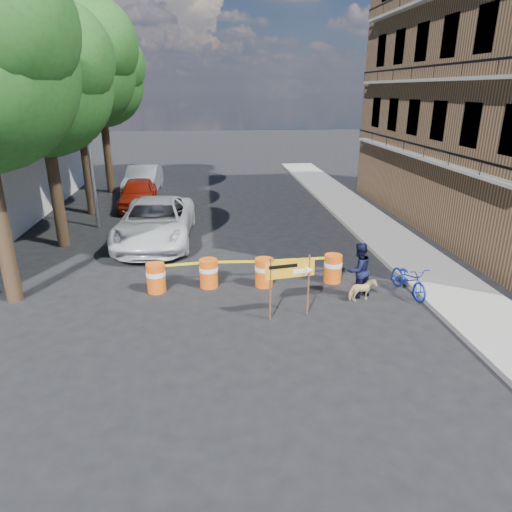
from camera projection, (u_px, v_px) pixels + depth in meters
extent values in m
plane|color=black|center=(254.00, 320.00, 12.17)|extent=(120.00, 120.00, 0.00)
cube|color=gray|center=(391.00, 240.00, 18.37)|extent=(2.40, 40.00, 0.15)
cylinder|color=#332316|center=(55.00, 186.00, 17.20)|extent=(0.44, 0.44, 4.76)
sphere|color=#234914|center=(40.00, 85.00, 15.97)|extent=(5.00, 5.00, 5.00)
sphere|color=#234914|center=(58.00, 58.00, 15.30)|extent=(3.75, 3.75, 3.75)
sphere|color=#234914|center=(27.00, 105.00, 16.71)|extent=(3.50, 3.50, 3.50)
cylinder|color=#332316|center=(86.00, 159.00, 21.77)|extent=(0.44, 0.44, 5.32)
sphere|color=#234914|center=(75.00, 69.00, 20.40)|extent=(5.40, 5.40, 5.40)
sphere|color=#234914|center=(91.00, 45.00, 19.66)|extent=(4.05, 4.05, 4.05)
sphere|color=#234914|center=(63.00, 87.00, 21.20)|extent=(3.78, 3.78, 3.78)
cylinder|color=#332316|center=(107.00, 150.00, 26.50)|extent=(0.44, 0.44, 4.93)
sphere|color=#234914|center=(100.00, 83.00, 25.23)|extent=(4.80, 4.80, 4.80)
sphere|color=#234914|center=(112.00, 65.00, 24.57)|extent=(3.60, 3.60, 3.60)
sphere|color=#234914|center=(90.00, 96.00, 25.96)|extent=(3.36, 3.36, 3.36)
cylinder|color=gray|center=(87.00, 135.00, 19.05)|extent=(0.16, 0.16, 8.00)
cylinder|color=gray|center=(88.00, 32.00, 17.76)|extent=(1.00, 0.12, 0.12)
cube|color=silver|center=(101.00, 34.00, 17.83)|extent=(0.35, 0.18, 0.12)
cylinder|color=red|center=(156.00, 278.00, 13.76)|extent=(0.56, 0.56, 0.90)
cylinder|color=white|center=(156.00, 273.00, 13.71)|extent=(0.58, 0.58, 0.14)
cylinder|color=red|center=(209.00, 273.00, 14.10)|extent=(0.56, 0.56, 0.90)
cylinder|color=white|center=(209.00, 269.00, 14.05)|extent=(0.58, 0.58, 0.14)
cylinder|color=red|center=(264.00, 272.00, 14.17)|extent=(0.56, 0.56, 0.90)
cylinder|color=white|center=(264.00, 268.00, 14.12)|extent=(0.58, 0.58, 0.14)
cylinder|color=red|center=(333.00, 268.00, 14.49)|extent=(0.56, 0.56, 0.90)
cylinder|color=white|center=(333.00, 264.00, 14.44)|extent=(0.58, 0.58, 0.14)
cylinder|color=#592D19|center=(270.00, 290.00, 11.91)|extent=(0.05, 0.05, 1.74)
cylinder|color=#592D19|center=(308.00, 286.00, 12.18)|extent=(0.05, 0.05, 1.74)
cube|color=orange|center=(290.00, 269.00, 11.86)|extent=(1.34, 0.25, 0.48)
cube|color=white|center=(300.00, 271.00, 11.95)|extent=(0.38, 0.07, 0.12)
cone|color=white|center=(309.00, 270.00, 12.01)|extent=(0.25, 0.28, 0.25)
cube|color=black|center=(283.00, 267.00, 11.76)|extent=(0.77, 0.14, 0.10)
imported|color=black|center=(359.00, 270.00, 13.33)|extent=(0.99, 0.90, 1.67)
imported|color=#162EB6|center=(411.00, 266.00, 13.47)|extent=(0.76, 1.02, 1.79)
imported|color=#DABF7D|center=(362.00, 290.00, 13.19)|extent=(0.85, 0.54, 0.66)
imported|color=silver|center=(155.00, 222.00, 18.15)|extent=(3.04, 6.19, 1.69)
imported|color=#A8210E|center=(138.00, 193.00, 23.56)|extent=(1.89, 4.43, 1.49)
imported|color=#B1B2B8|center=(143.00, 180.00, 26.77)|extent=(1.92, 5.02, 1.63)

